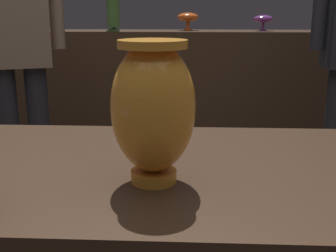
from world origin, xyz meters
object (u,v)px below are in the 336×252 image
object	(u,v)px
shelf_vase_right	(263,19)
shelf_vase_left	(113,5)
vase_centerpiece	(153,108)
shelf_vase_center	(188,18)
visitor_near_left	(15,31)

from	to	relation	value
shelf_vase_right	shelf_vase_left	distance (m)	1.04
vase_centerpiece	shelf_vase_right	bearing A→B (deg)	76.09
shelf_vase_center	visitor_near_left	bearing A→B (deg)	-129.02
shelf_vase_right	shelf_vase_left	world-z (taller)	shelf_vase_left
vase_centerpiece	shelf_vase_left	distance (m)	2.35
shelf_vase_center	shelf_vase_left	size ratio (longest dim) A/B	0.42
shelf_vase_right	visitor_near_left	size ratio (longest dim) A/B	0.08
shelf_vase_right	visitor_near_left	bearing A→B (deg)	-143.80
vase_centerpiece	shelf_vase_right	distance (m)	2.38
visitor_near_left	shelf_vase_right	bearing A→B (deg)	-163.89
shelf_vase_center	visitor_near_left	world-z (taller)	visitor_near_left
visitor_near_left	vase_centerpiece	bearing A→B (deg)	100.51
vase_centerpiece	shelf_vase_right	size ratio (longest dim) A/B	2.08
shelf_vase_center	shelf_vase_left	bearing A→B (deg)	-174.94
shelf_vase_center	visitor_near_left	xyz separation A→B (m)	(-0.83, -1.02, -0.05)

